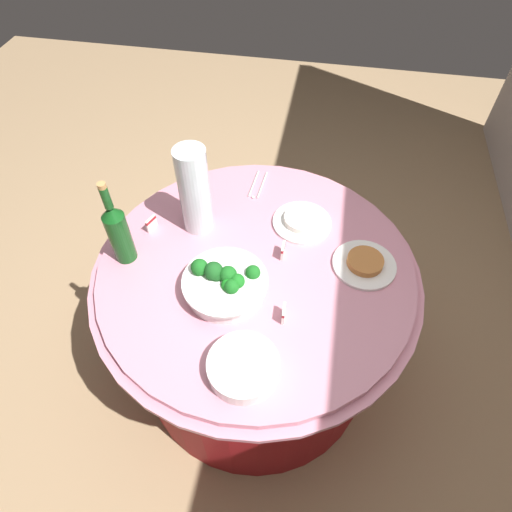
{
  "coord_description": "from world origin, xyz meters",
  "views": [
    {
      "loc": [
        0.92,
        0.17,
        1.92
      ],
      "look_at": [
        0.0,
        0.0,
        0.79
      ],
      "focal_mm": 30.4,
      "sensor_mm": 36.0,
      "label": 1
    }
  ],
  "objects_px": {
    "food_plate_rice": "(302,221)",
    "label_placard_rear": "(284,313)",
    "decorative_fruit_vase": "(195,193)",
    "food_plate_peanuts": "(365,263)",
    "plate_stack": "(243,367)",
    "broccoli_bowl": "(225,283)",
    "label_placard_mid": "(151,223)",
    "wine_bottle": "(118,232)",
    "label_placard_front": "(283,250)",
    "serving_tongs": "(257,185)"
  },
  "relations": [
    {
      "from": "plate_stack",
      "to": "broccoli_bowl",
      "type": "bearing_deg",
      "value": -156.68
    },
    {
      "from": "broccoli_bowl",
      "to": "decorative_fruit_vase",
      "type": "distance_m",
      "value": 0.34
    },
    {
      "from": "food_plate_peanuts",
      "to": "label_placard_front",
      "type": "bearing_deg",
      "value": -88.81
    },
    {
      "from": "serving_tongs",
      "to": "label_placard_rear",
      "type": "xyz_separation_m",
      "value": [
        0.6,
        0.19,
        0.03
      ]
    },
    {
      "from": "decorative_fruit_vase",
      "to": "plate_stack",
      "type": "bearing_deg",
      "value": 27.38
    },
    {
      "from": "decorative_fruit_vase",
      "to": "label_placard_front",
      "type": "relative_size",
      "value": 6.18
    },
    {
      "from": "plate_stack",
      "to": "label_placard_front",
      "type": "bearing_deg",
      "value": 173.81
    },
    {
      "from": "label_placard_rear",
      "to": "broccoli_bowl",
      "type": "bearing_deg",
      "value": -108.94
    },
    {
      "from": "broccoli_bowl",
      "to": "wine_bottle",
      "type": "bearing_deg",
      "value": -102.02
    },
    {
      "from": "plate_stack",
      "to": "food_plate_peanuts",
      "type": "distance_m",
      "value": 0.57
    },
    {
      "from": "serving_tongs",
      "to": "food_plate_rice",
      "type": "height_order",
      "value": "food_plate_rice"
    },
    {
      "from": "food_plate_rice",
      "to": "food_plate_peanuts",
      "type": "relative_size",
      "value": 1.0
    },
    {
      "from": "broccoli_bowl",
      "to": "wine_bottle",
      "type": "distance_m",
      "value": 0.4
    },
    {
      "from": "decorative_fruit_vase",
      "to": "food_plate_peanuts",
      "type": "height_order",
      "value": "decorative_fruit_vase"
    },
    {
      "from": "wine_bottle",
      "to": "broccoli_bowl",
      "type": "bearing_deg",
      "value": 77.98
    },
    {
      "from": "broccoli_bowl",
      "to": "food_plate_peanuts",
      "type": "bearing_deg",
      "value": 113.02
    },
    {
      "from": "label_placard_front",
      "to": "label_placard_mid",
      "type": "distance_m",
      "value": 0.5
    },
    {
      "from": "label_placard_front",
      "to": "label_placard_rear",
      "type": "distance_m",
      "value": 0.26
    },
    {
      "from": "food_plate_peanuts",
      "to": "label_placard_mid",
      "type": "bearing_deg",
      "value": -92.46
    },
    {
      "from": "broccoli_bowl",
      "to": "label_placard_front",
      "type": "xyz_separation_m",
      "value": [
        -0.18,
        0.16,
        -0.01
      ]
    },
    {
      "from": "wine_bottle",
      "to": "serving_tongs",
      "type": "bearing_deg",
      "value": 139.33
    },
    {
      "from": "food_plate_rice",
      "to": "label_placard_front",
      "type": "xyz_separation_m",
      "value": [
        0.17,
        -0.05,
        0.02
      ]
    },
    {
      "from": "label_placard_rear",
      "to": "label_placard_mid",
      "type": "bearing_deg",
      "value": -118.79
    },
    {
      "from": "decorative_fruit_vase",
      "to": "serving_tongs",
      "type": "xyz_separation_m",
      "value": [
        -0.25,
        0.18,
        -0.16
      ]
    },
    {
      "from": "serving_tongs",
      "to": "label_placard_rear",
      "type": "height_order",
      "value": "label_placard_rear"
    },
    {
      "from": "food_plate_rice",
      "to": "label_placard_mid",
      "type": "xyz_separation_m",
      "value": [
        0.13,
        -0.54,
        0.02
      ]
    },
    {
      "from": "food_plate_rice",
      "to": "label_placard_rear",
      "type": "xyz_separation_m",
      "value": [
        0.42,
        -0.01,
        0.02
      ]
    },
    {
      "from": "label_placard_rear",
      "to": "label_placard_front",
      "type": "bearing_deg",
      "value": -171.3
    },
    {
      "from": "broccoli_bowl",
      "to": "serving_tongs",
      "type": "height_order",
      "value": "broccoli_bowl"
    },
    {
      "from": "wine_bottle",
      "to": "label_placard_mid",
      "type": "xyz_separation_m",
      "value": [
        -0.14,
        0.05,
        -0.1
      ]
    },
    {
      "from": "food_plate_rice",
      "to": "broccoli_bowl",
      "type": "bearing_deg",
      "value": -31.04
    },
    {
      "from": "wine_bottle",
      "to": "label_placard_front",
      "type": "distance_m",
      "value": 0.56
    },
    {
      "from": "serving_tongs",
      "to": "label_placard_mid",
      "type": "bearing_deg",
      "value": -48.11
    },
    {
      "from": "plate_stack",
      "to": "food_plate_peanuts",
      "type": "bearing_deg",
      "value": 143.92
    },
    {
      "from": "label_placard_front",
      "to": "food_plate_rice",
      "type": "bearing_deg",
      "value": 163.98
    },
    {
      "from": "wine_bottle",
      "to": "serving_tongs",
      "type": "distance_m",
      "value": 0.61
    },
    {
      "from": "food_plate_peanuts",
      "to": "serving_tongs",
      "type": "bearing_deg",
      "value": -127.77
    },
    {
      "from": "wine_bottle",
      "to": "label_placard_rear",
      "type": "bearing_deg",
      "value": 75.5
    },
    {
      "from": "food_plate_peanuts",
      "to": "broccoli_bowl",
      "type": "bearing_deg",
      "value": -66.98
    },
    {
      "from": "serving_tongs",
      "to": "label_placard_front",
      "type": "height_order",
      "value": "label_placard_front"
    },
    {
      "from": "food_plate_rice",
      "to": "label_placard_front",
      "type": "distance_m",
      "value": 0.18
    },
    {
      "from": "broccoli_bowl",
      "to": "plate_stack",
      "type": "bearing_deg",
      "value": 23.32
    },
    {
      "from": "decorative_fruit_vase",
      "to": "label_placard_mid",
      "type": "bearing_deg",
      "value": -72.6
    },
    {
      "from": "wine_bottle",
      "to": "food_plate_peanuts",
      "type": "xyz_separation_m",
      "value": [
        -0.11,
        0.83,
        -0.12
      ]
    },
    {
      "from": "plate_stack",
      "to": "decorative_fruit_vase",
      "type": "xyz_separation_m",
      "value": [
        -0.54,
        -0.28,
        0.14
      ]
    },
    {
      "from": "decorative_fruit_vase",
      "to": "serving_tongs",
      "type": "bearing_deg",
      "value": 145.33
    },
    {
      "from": "food_plate_peanuts",
      "to": "wine_bottle",
      "type": "bearing_deg",
      "value": -82.39
    },
    {
      "from": "plate_stack",
      "to": "serving_tongs",
      "type": "height_order",
      "value": "plate_stack"
    },
    {
      "from": "wine_bottle",
      "to": "decorative_fruit_vase",
      "type": "relative_size",
      "value": 0.99
    },
    {
      "from": "food_plate_peanuts",
      "to": "label_placard_rear",
      "type": "distance_m",
      "value": 0.36
    }
  ]
}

